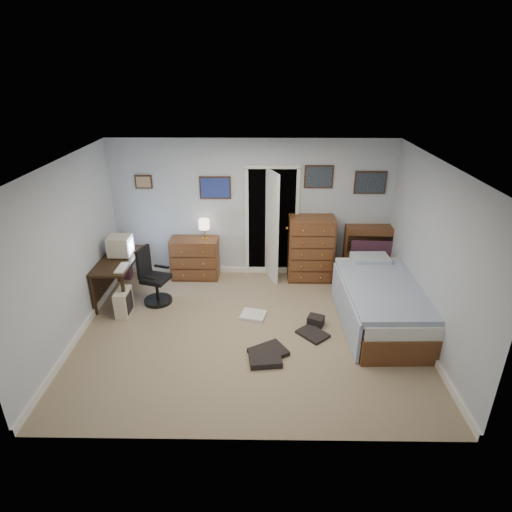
{
  "coord_description": "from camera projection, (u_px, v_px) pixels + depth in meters",
  "views": [
    {
      "loc": [
        0.16,
        -5.32,
        3.65
      ],
      "look_at": [
        0.09,
        0.3,
        1.1
      ],
      "focal_mm": 30.0,
      "sensor_mm": 36.0,
      "label": 1
    }
  ],
  "objects": [
    {
      "name": "floor_clutter",
      "position": [
        279.0,
        340.0,
        6.1
      ],
      "size": [
        1.36,
        1.5,
        0.15
      ],
      "rotation": [
        0.0,
        0.0,
        -0.18
      ],
      "color": "silver",
      "rests_on": "floor"
    },
    {
      "name": "computer_desk",
      "position": [
        114.0,
        268.0,
        7.09
      ],
      "size": [
        0.58,
        1.23,
        0.7
      ],
      "rotation": [
        0.0,
        0.0,
        -0.02
      ],
      "color": "#301E10",
      "rests_on": "floor"
    },
    {
      "name": "floor",
      "position": [
        250.0,
        332.0,
        6.36
      ],
      "size": [
        5.0,
        4.0,
        0.02
      ],
      "primitive_type": "cube",
      "color": "gray",
      "rests_on": "ground"
    },
    {
      "name": "bed",
      "position": [
        381.0,
        302.0,
        6.48
      ],
      "size": [
        1.23,
        2.23,
        0.72
      ],
      "rotation": [
        0.0,
        0.0,
        0.03
      ],
      "color": "brown",
      "rests_on": "floor"
    },
    {
      "name": "office_chair",
      "position": [
        153.0,
        282.0,
        7.01
      ],
      "size": [
        0.58,
        0.58,
        0.96
      ],
      "rotation": [
        0.0,
        0.0,
        -0.3
      ],
      "color": "black",
      "rests_on": "floor"
    },
    {
      "name": "pc_tower",
      "position": [
        124.0,
        302.0,
        6.72
      ],
      "size": [
        0.2,
        0.4,
        0.42
      ],
      "rotation": [
        0.0,
        0.0,
        -0.02
      ],
      "color": "beige",
      "rests_on": "floor"
    },
    {
      "name": "low_dresser",
      "position": [
        195.0,
        258.0,
        7.83
      ],
      "size": [
        0.86,
        0.44,
        0.76
      ],
      "primitive_type": "cube",
      "rotation": [
        0.0,
        0.0,
        -0.02
      ],
      "color": "brown",
      "rests_on": "floor"
    },
    {
      "name": "keyboard",
      "position": [
        122.0,
        268.0,
        6.69
      ],
      "size": [
        0.15,
        0.38,
        0.02
      ],
      "primitive_type": "cube",
      "rotation": [
        0.0,
        0.0,
        -0.02
      ],
      "color": "beige",
      "rests_on": "computer_desk"
    },
    {
      "name": "table_lamp",
      "position": [
        204.0,
        225.0,
        7.56
      ],
      "size": [
        0.19,
        0.19,
        0.37
      ],
      "rotation": [
        0.0,
        0.0,
        -0.02
      ],
      "color": "gold",
      "rests_on": "low_dresser"
    },
    {
      "name": "doorway",
      "position": [
        271.0,
        217.0,
        8.01
      ],
      "size": [
        0.96,
        1.12,
        2.05
      ],
      "color": "black",
      "rests_on": "floor"
    },
    {
      "name": "headboard_bookcase",
      "position": [
        374.0,
        250.0,
        7.81
      ],
      "size": [
        1.11,
        0.34,
        0.99
      ],
      "rotation": [
        0.0,
        0.0,
        -0.05
      ],
      "color": "brown",
      "rests_on": "floor"
    },
    {
      "name": "crt_monitor",
      "position": [
        120.0,
        246.0,
        7.08
      ],
      "size": [
        0.37,
        0.34,
        0.34
      ],
      "rotation": [
        0.0,
        0.0,
        -0.02
      ],
      "color": "beige",
      "rests_on": "computer_desk"
    },
    {
      "name": "wall_posters",
      "position": [
        285.0,
        182.0,
        7.43
      ],
      "size": [
        4.38,
        0.04,
        0.6
      ],
      "color": "#331E11",
      "rests_on": "floor"
    },
    {
      "name": "media_stack",
      "position": [
        125.0,
        257.0,
        7.76
      ],
      "size": [
        0.18,
        0.18,
        0.85
      ],
      "primitive_type": "cube",
      "rotation": [
        0.0,
        0.0,
        -0.05
      ],
      "color": "maroon",
      "rests_on": "floor"
    },
    {
      "name": "tall_dresser",
      "position": [
        311.0,
        249.0,
        7.69
      ],
      "size": [
        0.8,
        0.48,
        1.18
      ],
      "primitive_type": "cube",
      "rotation": [
        0.0,
        0.0,
        0.0
      ],
      "color": "brown",
      "rests_on": "floor"
    }
  ]
}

